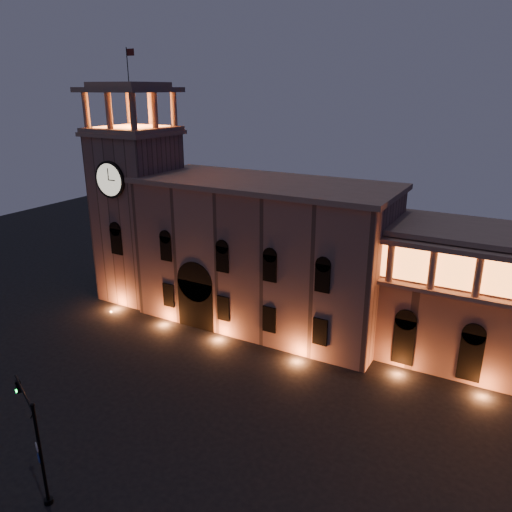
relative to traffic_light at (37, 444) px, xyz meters
name	(u,v)px	position (x,y,z in m)	size (l,w,h in m)	color
ground	(165,420)	(2.20, 10.78, -4.33)	(160.00, 160.00, 0.00)	black
government_building	(263,254)	(0.12, 32.71, 4.44)	(30.80, 12.80, 17.60)	#846156
clock_tower	(138,208)	(-18.30, 31.76, 8.17)	(9.80, 9.80, 32.40)	#846156
traffic_light	(37,444)	(0.00, 0.00, 0.00)	(5.50, 2.78, 8.24)	black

